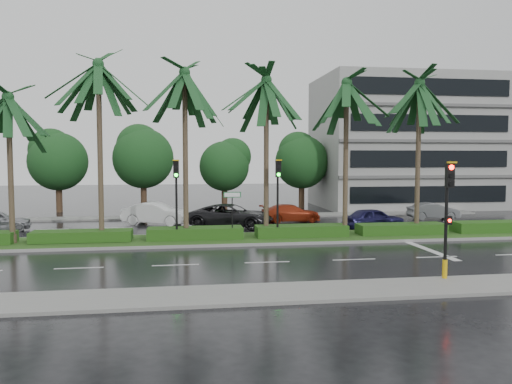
{
  "coord_description": "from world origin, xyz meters",
  "views": [
    {
      "loc": [
        -3.67,
        -26.44,
        4.64
      ],
      "look_at": [
        0.46,
        1.5,
        2.66
      ],
      "focal_mm": 35.0,
      "sensor_mm": 36.0,
      "label": 1
    }
  ],
  "objects": [
    {
      "name": "far_sidewalk",
      "position": [
        0.0,
        12.0,
        0.06
      ],
      "size": [
        40.0,
        2.0,
        0.12
      ],
      "primitive_type": "cube",
      "color": "slate",
      "rests_on": "ground"
    },
    {
      "name": "car_red",
      "position": [
        4.0,
        8.41,
        0.63
      ],
      "size": [
        2.17,
        4.48,
        1.26
      ],
      "primitive_type": "imported",
      "rotation": [
        0.0,
        0.0,
        1.67
      ],
      "color": "#9A2910",
      "rests_on": "ground"
    },
    {
      "name": "lane_markings",
      "position": [
        3.04,
        -0.43,
        0.01
      ],
      "size": [
        34.0,
        13.06,
        0.01
      ],
      "color": "silver",
      "rests_on": "ground"
    },
    {
      "name": "building",
      "position": [
        17.0,
        18.0,
        6.0
      ],
      "size": [
        16.0,
        10.0,
        12.0
      ],
      "primitive_type": "cube",
      "color": "gray",
      "rests_on": "ground"
    },
    {
      "name": "near_sidewalk",
      "position": [
        0.0,
        -10.2,
        0.06
      ],
      "size": [
        40.0,
        2.4,
        0.12
      ],
      "primitive_type": "cube",
      "color": "slate",
      "rests_on": "ground"
    },
    {
      "name": "street_sign",
      "position": [
        -1.0,
        0.48,
        2.12
      ],
      "size": [
        0.95,
        0.09,
        2.6
      ],
      "color": "black",
      "rests_on": "median"
    },
    {
      "name": "car_white",
      "position": [
        -5.5,
        8.36,
        0.76
      ],
      "size": [
        3.06,
        4.87,
        1.51
      ],
      "primitive_type": "imported",
      "rotation": [
        0.0,
        0.0,
        1.23
      ],
      "color": "white",
      "rests_on": "ground"
    },
    {
      "name": "car_grey",
      "position": [
        14.92,
        8.34,
        0.62
      ],
      "size": [
        1.6,
        3.83,
        1.23
      ],
      "primitive_type": "imported",
      "rotation": [
        0.0,
        0.0,
        1.49
      ],
      "color": "#5A5C5F",
      "rests_on": "ground"
    },
    {
      "name": "signal_near",
      "position": [
        6.0,
        -9.39,
        2.5
      ],
      "size": [
        0.34,
        0.45,
        4.36
      ],
      "color": "black",
      "rests_on": "near_sidewalk"
    },
    {
      "name": "ground",
      "position": [
        0.0,
        0.0,
        0.0
      ],
      "size": [
        120.0,
        120.0,
        0.0
      ],
      "primitive_type": "plane",
      "color": "black",
      "rests_on": "ground"
    },
    {
      "name": "car_blue",
      "position": [
        8.5,
        4.0,
        0.69
      ],
      "size": [
        2.33,
        4.26,
        1.37
      ],
      "primitive_type": "imported",
      "rotation": [
        0.0,
        0.0,
        1.75
      ],
      "color": "#171643",
      "rests_on": "ground"
    },
    {
      "name": "median",
      "position": [
        0.0,
        1.0,
        0.08
      ],
      "size": [
        36.0,
        4.0,
        0.15
      ],
      "color": "gray",
      "rests_on": "ground"
    },
    {
      "name": "bg_trees",
      "position": [
        0.63,
        17.59,
        4.67
      ],
      "size": [
        33.16,
        5.42,
        7.83
      ],
      "color": "#3D2B1B",
      "rests_on": "ground"
    },
    {
      "name": "signal_median_left",
      "position": [
        -4.0,
        0.3,
        3.0
      ],
      "size": [
        0.34,
        0.42,
        4.36
      ],
      "color": "black",
      "rests_on": "median"
    },
    {
      "name": "palm_row",
      "position": [
        -1.25,
        1.02,
        8.19
      ],
      "size": [
        26.3,
        4.2,
        10.19
      ],
      "color": "#3D3623",
      "rests_on": "median"
    },
    {
      "name": "car_darkgrey",
      "position": [
        -0.5,
        6.16,
        0.77
      ],
      "size": [
        4.29,
        6.1,
        1.55
      ],
      "primitive_type": "imported",
      "rotation": [
        0.0,
        0.0,
        1.23
      ],
      "color": "black",
      "rests_on": "ground"
    },
    {
      "name": "signal_median_right",
      "position": [
        1.5,
        0.3,
        3.0
      ],
      "size": [
        0.34,
        0.42,
        4.36
      ],
      "color": "black",
      "rests_on": "median"
    },
    {
      "name": "hedge",
      "position": [
        0.0,
        1.0,
        0.45
      ],
      "size": [
        35.2,
        1.4,
        0.6
      ],
      "color": "#1A4413",
      "rests_on": "median"
    }
  ]
}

